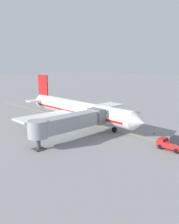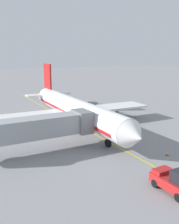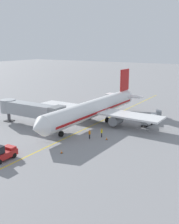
% 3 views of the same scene
% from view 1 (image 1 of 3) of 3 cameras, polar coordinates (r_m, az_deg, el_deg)
% --- Properties ---
extents(ground_plane, '(400.00, 400.00, 0.00)m').
position_cam_1_polar(ground_plane, '(59.33, -2.28, -2.20)').
color(ground_plane, gray).
extents(gate_lead_in_line, '(0.24, 80.00, 0.01)m').
position_cam_1_polar(gate_lead_in_line, '(59.32, -2.28, -2.20)').
color(gate_lead_in_line, gold).
rests_on(gate_lead_in_line, ground).
extents(parked_airliner, '(30.13, 37.28, 10.63)m').
position_cam_1_polar(parked_airliner, '(57.85, -2.73, 0.66)').
color(parked_airliner, white).
rests_on(parked_airliner, ground).
extents(jet_bridge, '(16.47, 3.50, 4.98)m').
position_cam_1_polar(jet_bridge, '(44.58, -4.80, -2.42)').
color(jet_bridge, '#93999E').
rests_on(jet_bridge, ground).
extents(pushback_tractor, '(2.28, 4.44, 2.40)m').
position_cam_1_polar(pushback_tractor, '(42.73, 18.68, -6.96)').
color(pushback_tractor, '#B21E1E').
rests_on(pushback_tractor, ground).
extents(baggage_tug_lead, '(1.76, 2.70, 1.62)m').
position_cam_1_polar(baggage_tug_lead, '(68.47, 1.75, 0.32)').
color(baggage_tug_lead, silver).
rests_on(baggage_tug_lead, ground).
extents(baggage_cart_front, '(1.92, 2.97, 1.58)m').
position_cam_1_polar(baggage_cart_front, '(67.74, 1.97, 0.40)').
color(baggage_cart_front, '#4C4C51').
rests_on(baggage_cart_front, ground).
extents(baggage_cart_second_in_train, '(1.92, 2.97, 1.58)m').
position_cam_1_polar(baggage_cart_second_in_train, '(69.86, 0.10, 0.76)').
color(baggage_cart_second_in_train, '#4C4C51').
rests_on(baggage_cart_second_in_train, ground).
extents(baggage_cart_third_in_train, '(1.92, 2.97, 1.58)m').
position_cam_1_polar(baggage_cart_third_in_train, '(71.62, -1.05, 1.04)').
color(baggage_cart_third_in_train, '#4C4C51').
rests_on(baggage_cart_third_in_train, ground).
extents(baggage_cart_tail_end, '(1.92, 2.97, 1.58)m').
position_cam_1_polar(baggage_cart_tail_end, '(74.18, -2.94, 1.40)').
color(baggage_cart_tail_end, '#4C4C51').
rests_on(baggage_cart_tail_end, ground).
extents(ground_crew_wing_walker, '(0.26, 0.73, 1.69)m').
position_cam_1_polar(ground_crew_wing_walker, '(55.41, 7.60, -2.30)').
color(ground_crew_wing_walker, '#232328').
rests_on(ground_crew_wing_walker, ground).
extents(ground_crew_loader, '(0.31, 0.73, 1.69)m').
position_cam_1_polar(ground_crew_loader, '(57.66, 7.02, -1.73)').
color(ground_crew_loader, '#232328').
rests_on(ground_crew_loader, ground).
extents(safety_cone_nose_left, '(0.36, 0.36, 0.59)m').
position_cam_1_polar(safety_cone_nose_left, '(51.06, 14.82, -4.61)').
color(safety_cone_nose_left, black).
rests_on(safety_cone_nose_left, ground).
extents(safety_cone_nose_right, '(0.36, 0.36, 0.59)m').
position_cam_1_polar(safety_cone_nose_right, '(58.47, 8.55, -2.25)').
color(safety_cone_nose_right, black).
rests_on(safety_cone_nose_right, ground).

